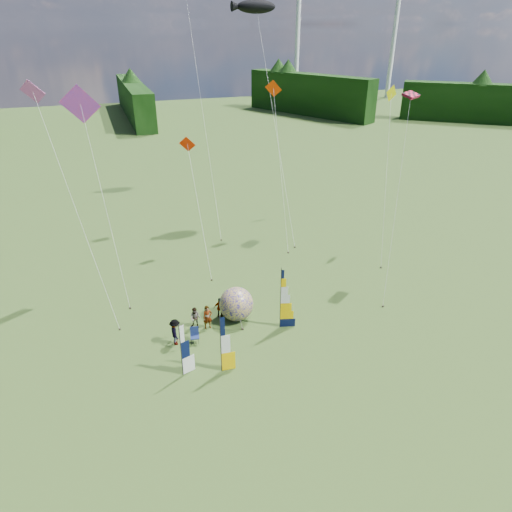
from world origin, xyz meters
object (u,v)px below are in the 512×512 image
object	(u,v)px
bol_inflatable	(236,304)
camp_chair	(195,336)
side_banner_left	(221,345)
feather_banner_main	(281,299)
spectator_d	(220,308)
spectator_b	(195,318)
kite_whale	(275,115)
spectator_c	(175,332)
side_banner_far	(181,351)
spectator_a	(208,317)

from	to	relation	value
bol_inflatable	camp_chair	xyz separation A→B (m)	(-3.34, -1.72, -0.66)
side_banner_left	camp_chair	size ratio (longest dim) A/B	3.64
feather_banner_main	bol_inflatable	bearing A→B (deg)	156.96
spectator_d	camp_chair	distance (m)	3.27
bol_inflatable	spectator_b	size ratio (longest dim) A/B	1.54
feather_banner_main	side_banner_left	bearing A→B (deg)	-133.69
kite_whale	side_banner_left	bearing A→B (deg)	-103.54
spectator_d	kite_whale	bearing A→B (deg)	-112.35
spectator_c	side_banner_left	bearing A→B (deg)	-149.69
side_banner_far	spectator_d	xyz separation A→B (m)	(3.66, 5.06, -0.97)
feather_banner_main	side_banner_far	xyz separation A→B (m)	(-7.16, -2.54, -0.48)
side_banner_far	spectator_d	size ratio (longest dim) A/B	2.27
side_banner_left	spectator_d	bearing A→B (deg)	79.59
spectator_b	kite_whale	size ratio (longest dim) A/B	0.07
side_banner_left	bol_inflatable	world-z (taller)	side_banner_left
feather_banner_main	bol_inflatable	world-z (taller)	feather_banner_main
side_banner_left	spectator_d	size ratio (longest dim) A/B	2.51
side_banner_far	spectator_c	size ratio (longest dim) A/B	1.89
spectator_c	kite_whale	bearing A→B (deg)	-38.96
feather_banner_main	side_banner_far	world-z (taller)	feather_banner_main
bol_inflatable	side_banner_left	bearing A→B (deg)	-116.37
side_banner_far	kite_whale	distance (m)	25.54
feather_banner_main	spectator_b	distance (m)	5.89
feather_banner_main	camp_chair	distance (m)	6.07
side_banner_left	spectator_a	xyz separation A→B (m)	(0.28, 4.50, -1.05)
bol_inflatable	spectator_b	world-z (taller)	bol_inflatable
bol_inflatable	spectator_c	xyz separation A→B (m)	(-4.52, -1.43, -0.28)
side_banner_far	spectator_c	bearing A→B (deg)	69.45
spectator_b	feather_banner_main	bearing A→B (deg)	11.79
side_banner_far	spectator_b	world-z (taller)	side_banner_far
feather_banner_main	kite_whale	size ratio (longest dim) A/B	0.20
feather_banner_main	spectator_d	world-z (taller)	feather_banner_main
spectator_b	spectator_d	size ratio (longest dim) A/B	1.02
bol_inflatable	camp_chair	size ratio (longest dim) A/B	2.27
spectator_a	kite_whale	world-z (taller)	kite_whale
side_banner_far	camp_chair	world-z (taller)	side_banner_far
spectator_c	spectator_d	world-z (taller)	spectator_c
feather_banner_main	spectator_b	size ratio (longest dim) A/B	2.86
bol_inflatable	spectator_a	xyz separation A→B (m)	(-2.16, -0.42, -0.33)
spectator_a	kite_whale	xyz separation A→B (m)	(10.86, 15.65, 10.05)
spectator_a	camp_chair	xyz separation A→B (m)	(-1.19, -1.30, -0.33)
feather_banner_main	side_banner_left	size ratio (longest dim) A/B	1.16
feather_banner_main	kite_whale	bearing A→B (deg)	85.36
feather_banner_main	bol_inflatable	distance (m)	3.32
bol_inflatable	camp_chair	world-z (taller)	bol_inflatable
camp_chair	kite_whale	xyz separation A→B (m)	(12.04, 16.95, 10.38)
kite_whale	spectator_a	bearing A→B (deg)	-109.36
bol_inflatable	spectator_a	bearing A→B (deg)	-168.94
camp_chair	side_banner_far	bearing A→B (deg)	-105.64
side_banner_left	spectator_c	xyz separation A→B (m)	(-2.08, 3.48, -0.99)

